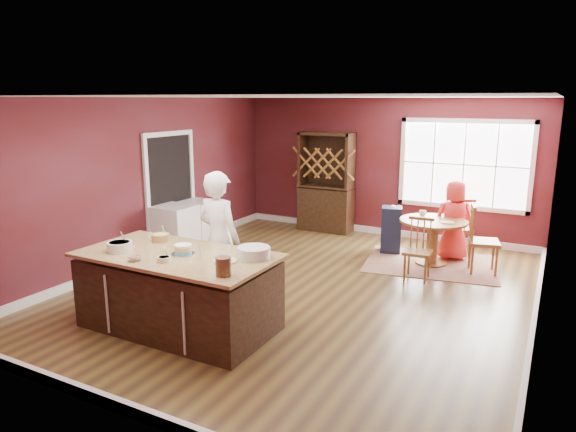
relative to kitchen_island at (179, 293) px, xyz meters
The scene contains 27 objects.
room_shell 2.22m from the kitchen_island, 67.54° to the left, with size 7.00×7.00×7.00m.
window 5.91m from the kitchen_island, 66.94° to the left, with size 2.36×0.10×1.66m, color white, non-canonical shape.
doorway 3.36m from the kitchen_island, 131.56° to the left, with size 0.08×1.26×2.13m, color white, non-canonical shape.
kitchen_island is the anchor object (origin of this frame).
dining_table 4.39m from the kitchen_island, 61.40° to the left, with size 1.08×1.08×0.75m.
baker 0.89m from the kitchen_island, 85.18° to the left, with size 0.66×0.43×1.80m, color white.
layer_cake 0.55m from the kitchen_island, ahead, with size 0.28×0.28×0.11m, color white, non-canonical shape.
bowl_blue 0.88m from the kitchen_island, 160.16° to the right, with size 0.29×0.29×0.11m, color white.
bowl_yellow 0.82m from the kitchen_island, 148.07° to the left, with size 0.23×0.23×0.09m, color olive.
bowl_pink 0.71m from the kitchen_island, 118.17° to the right, with size 0.15×0.15×0.05m, color silver.
bowl_olive 0.60m from the kitchen_island, 76.06° to the right, with size 0.15×0.15×0.06m, color #C8AF91.
drinking_glass 0.65m from the kitchen_island, ahead, with size 0.07×0.07×0.14m, color silver.
dinner_plate 0.83m from the kitchen_island, ahead, with size 0.27×0.27×0.02m, color beige.
white_tub 1.07m from the kitchen_island, 17.61° to the left, with size 0.37×0.37×0.13m, color silver.
stoneware_crock 1.15m from the kitchen_island, 21.97° to the right, with size 0.16×0.16×0.19m, color #50371B.
rug 4.41m from the kitchen_island, 61.40° to the left, with size 2.08×1.61×0.01m, color brown.
chair_east 4.79m from the kitchen_island, 52.59° to the left, with size 0.46×0.44×1.09m, color brown, non-canonical shape.
chair_south 3.64m from the kitchen_island, 55.27° to the left, with size 0.40×0.38×0.95m, color olive, non-canonical shape.
chair_north 5.15m from the kitchen_island, 62.45° to the left, with size 0.44×0.42×1.05m, color #976437, non-canonical shape.
seated_woman 4.90m from the kitchen_island, 61.34° to the left, with size 0.67×0.43×1.36m, color red.
high_chair 4.40m from the kitchen_island, 72.83° to the left, with size 0.35×0.35×0.86m, color black, non-canonical shape.
toddler 4.43m from the kitchen_island, 72.18° to the left, with size 0.18×0.14×0.26m, color #8CA5BF, non-canonical shape.
table_plate 4.44m from the kitchen_island, 58.15° to the left, with size 0.21×0.21×0.02m, color beige.
table_cup 4.48m from the kitchen_island, 65.22° to the left, with size 0.12×0.12×0.10m, color white.
hutch 5.14m from the kitchen_island, 94.07° to the left, with size 1.10×0.46×2.02m, color black.
washer 2.85m from the kitchen_island, 130.86° to the left, with size 0.63×0.61×0.91m, color silver.
dryer 3.36m from the kitchen_island, 123.70° to the left, with size 0.61×0.59×0.88m, color white.
Camera 1 is at (3.05, -6.31, 2.67)m, focal length 32.00 mm.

